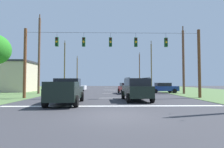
{
  "coord_description": "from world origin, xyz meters",
  "views": [
    {
      "loc": [
        -0.38,
        -9.01,
        1.71
      ],
      "look_at": [
        0.08,
        10.65,
        2.54
      ],
      "focal_mm": 28.49,
      "sensor_mm": 36.0,
      "label": 1
    }
  ],
  "objects": [
    {
      "name": "utility_pole_far_right",
      "position": [
        9.79,
        32.07,
        5.47
      ],
      "size": [
        0.26,
        1.99,
        11.28
      ],
      "color": "brown",
      "rests_on": "ground"
    },
    {
      "name": "utility_pole_distant_left",
      "position": [
        -9.83,
        45.75,
        4.77
      ],
      "size": [
        0.28,
        1.83,
        9.59
      ],
      "color": "brown",
      "rests_on": "ground"
    },
    {
      "name": "lane_dash_3",
      "position": [
        0.0,
        28.04,
        0.0
      ],
      "size": [
        2.5,
        0.15,
        0.01
      ],
      "primitive_type": "cube",
      "rotation": [
        0.0,
        0.0,
        1.57
      ],
      "color": "white",
      "rests_on": "ground"
    },
    {
      "name": "lane_dash_0",
      "position": [
        0.0,
        9.43,
        0.0
      ],
      "size": [
        2.5,
        0.15,
        0.01
      ],
      "primitive_type": "cube",
      "rotation": [
        0.0,
        0.0,
        1.57
      ],
      "color": "white",
      "rests_on": "ground"
    },
    {
      "name": "lane_dash_1",
      "position": [
        0.0,
        16.71,
        0.0
      ],
      "size": [
        2.5,
        0.15,
        0.01
      ],
      "primitive_type": "cube",
      "rotation": [
        0.0,
        0.0,
        1.57
      ],
      "color": "white",
      "rests_on": "ground"
    },
    {
      "name": "pickup_truck",
      "position": [
        -3.57,
        4.77,
        0.97
      ],
      "size": [
        2.46,
        5.48,
        1.95
      ],
      "color": "black",
      "rests_on": "ground"
    },
    {
      "name": "lane_dash_2",
      "position": [
        0.0,
        24.49,
        0.0
      ],
      "size": [
        2.5,
        0.15,
        0.01
      ],
      "primitive_type": "cube",
      "rotation": [
        0.0,
        0.0,
        1.57
      ],
      "color": "white",
      "rests_on": "ground"
    },
    {
      "name": "distant_car_far_parked",
      "position": [
        7.87,
        17.43,
        0.79
      ],
      "size": [
        4.35,
        2.11,
        1.52
      ],
      "color": "navy",
      "rests_on": "ground"
    },
    {
      "name": "utility_pole_mid_right",
      "position": [
        10.11,
        15.28,
        4.55
      ],
      "size": [
        0.31,
        1.74,
        9.46
      ],
      "color": "brown",
      "rests_on": "ground"
    },
    {
      "name": "utility_pole_far_left",
      "position": [
        -10.04,
        16.02,
        5.48
      ],
      "size": [
        0.31,
        1.61,
        11.23
      ],
      "color": "brown",
      "rests_on": "ground"
    },
    {
      "name": "ground_plane",
      "position": [
        0.0,
        0.0,
        0.0
      ],
      "size": [
        120.0,
        120.0,
        0.0
      ],
      "primitive_type": "plane",
      "color": "#333338"
    },
    {
      "name": "stop_bar_stripe",
      "position": [
        0.0,
        3.43,
        0.0
      ],
      "size": [
        15.49,
        0.45,
        0.01
      ],
      "primitive_type": "cube",
      "color": "white",
      "rests_on": "ground"
    },
    {
      "name": "utility_pole_near_left",
      "position": [
        9.56,
        46.23,
        5.28
      ],
      "size": [
        0.29,
        1.71,
        10.86
      ],
      "color": "brown",
      "rests_on": "ground"
    },
    {
      "name": "distant_car_crossing_white",
      "position": [
        -6.37,
        22.0,
        0.79
      ],
      "size": [
        4.45,
        2.33,
        1.52
      ],
      "color": "silver",
      "rests_on": "ground"
    },
    {
      "name": "suv_black",
      "position": [
        2.17,
        6.91,
        1.06
      ],
      "size": [
        2.38,
        4.88,
        2.05
      ],
      "color": "black",
      "rests_on": "ground"
    },
    {
      "name": "lane_dash_4",
      "position": [
        0.0,
        41.38,
        0.0
      ],
      "size": [
        2.5,
        0.15,
        0.01
      ],
      "primitive_type": "cube",
      "rotation": [
        0.0,
        0.0,
        1.57
      ],
      "color": "white",
      "rests_on": "ground"
    },
    {
      "name": "distant_car_oncoming",
      "position": [
        2.26,
        16.08,
        0.79
      ],
      "size": [
        2.32,
        4.44,
        1.52
      ],
      "color": "maroon",
      "rests_on": "ground"
    },
    {
      "name": "overhead_signal_span",
      "position": [
        0.11,
        9.37,
        4.13
      ],
      "size": [
        18.45,
        0.31,
        7.21
      ],
      "color": "brown",
      "rests_on": "ground"
    },
    {
      "name": "utility_pole_distant_right",
      "position": [
        -10.18,
        31.31,
        5.42
      ],
      "size": [
        0.27,
        1.53,
        11.02
      ],
      "color": "brown",
      "rests_on": "ground"
    }
  ]
}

